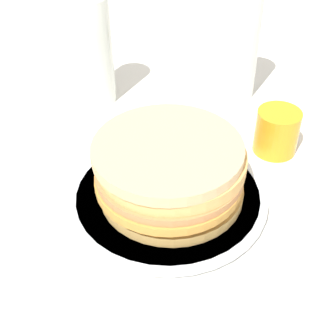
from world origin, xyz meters
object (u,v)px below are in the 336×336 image
juice_glass (277,132)px  water_bottle_near (238,42)px  plate (168,195)px  water_bottle_far (92,50)px  pancake_stack (170,170)px

juice_glass → water_bottle_near: bearing=159.9°
plate → water_bottle_far: water_bottle_far is taller
pancake_stack → water_bottle_far: water_bottle_far is taller
water_bottle_near → water_bottle_far: size_ratio=1.06×
plate → water_bottle_near: bearing=122.0°
pancake_stack → water_bottle_far: (-0.28, 0.04, 0.04)m
pancake_stack → water_bottle_far: bearing=171.0°
plate → juice_glass: (0.00, 0.19, 0.03)m
plate → water_bottle_near: size_ratio=1.26×
pancake_stack → water_bottle_near: 0.30m
juice_glass → pancake_stack: bearing=-90.2°
plate → water_bottle_far: 0.29m
pancake_stack → water_bottle_near: bearing=122.4°
plate → water_bottle_near: water_bottle_near is taller
pancake_stack → water_bottle_near: water_bottle_near is taller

